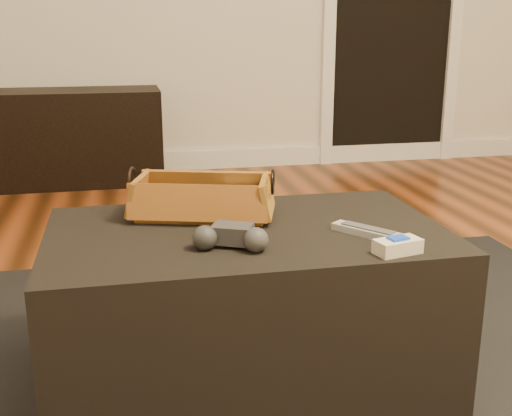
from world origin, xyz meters
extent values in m
cube|color=brown|center=(0.00, 0.00, -0.01)|extent=(5.00, 5.50, 0.01)
cube|color=white|center=(0.00, 2.73, 0.06)|extent=(5.00, 0.04, 0.12)
cube|color=black|center=(1.30, 2.73, 1.02)|extent=(0.82, 0.02, 2.00)
cube|color=white|center=(0.85, 2.72, 1.02)|extent=(0.08, 0.05, 2.05)
cube|color=white|center=(1.75, 2.72, 1.02)|extent=(0.08, 0.05, 2.05)
cube|color=black|center=(-1.00, 2.51, 0.28)|extent=(1.42, 0.45, 0.56)
cube|color=black|center=(-0.23, 0.02, 0.01)|extent=(2.60, 2.00, 0.01)
cube|color=black|center=(-0.23, 0.07, 0.22)|extent=(1.00, 0.60, 0.42)
cube|color=black|center=(-0.34, 0.20, 0.46)|extent=(0.21, 0.08, 0.02)
cube|color=tan|center=(-0.22, 0.21, 0.47)|extent=(0.13, 0.11, 0.06)
cube|color=#AD7727|center=(-0.32, 0.21, 0.44)|extent=(0.37, 0.24, 0.01)
cube|color=#996822|center=(-0.30, 0.29, 0.49)|extent=(0.36, 0.14, 0.10)
cube|color=brown|center=(-0.34, 0.13, 0.49)|extent=(0.36, 0.14, 0.10)
cube|color=#AC7426|center=(-0.15, 0.16, 0.49)|extent=(0.08, 0.18, 0.10)
cube|color=#9B5D23|center=(-0.49, 0.26, 0.49)|extent=(0.08, 0.18, 0.10)
torus|color=black|center=(-0.14, 0.15, 0.53)|extent=(0.03, 0.07, 0.07)
torus|color=black|center=(-0.50, 0.26, 0.53)|extent=(0.03, 0.07, 0.07)
cube|color=#2C2C2E|center=(-0.28, -0.04, 0.46)|extent=(0.11, 0.10, 0.04)
sphere|color=#29292B|center=(-0.35, -0.05, 0.46)|extent=(0.07, 0.07, 0.06)
sphere|color=#323234|center=(-0.24, -0.09, 0.46)|extent=(0.07, 0.07, 0.06)
cube|color=#B4B8BC|center=(0.06, -0.04, 0.44)|extent=(0.15, 0.17, 0.02)
cube|color=#414145|center=(0.06, -0.04, 0.45)|extent=(0.11, 0.13, 0.00)
cube|color=beige|center=(0.07, -0.17, 0.45)|extent=(0.12, 0.08, 0.03)
cube|color=blue|center=(0.07, -0.17, 0.47)|extent=(0.05, 0.04, 0.01)
camera|label=1|loc=(-0.52, -1.44, 0.93)|focal=45.00mm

